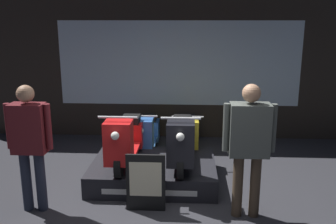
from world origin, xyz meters
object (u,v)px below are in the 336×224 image
at_px(scooter_display_left, 125,140).
at_px(person_right_browsing, 249,139).
at_px(scooter_backrow_1, 187,135).
at_px(price_sign_board, 146,183).
at_px(scooter_backrow_0, 146,135).
at_px(scooter_display_right, 181,141).
at_px(person_left_browsing, 30,139).

bearing_deg(scooter_display_left, person_right_browsing, -29.23).
height_order(scooter_display_left, scooter_backrow_1, scooter_display_left).
bearing_deg(scooter_backrow_1, price_sign_board, -103.72).
bearing_deg(scooter_backrow_0, price_sign_board, -83.54).
bearing_deg(scooter_display_right, scooter_display_left, 180.00).
bearing_deg(scooter_display_left, scooter_display_right, 0.00).
height_order(scooter_backrow_0, scooter_backrow_1, same).
xyz_separation_m(person_right_browsing, price_sign_board, (-1.28, 0.06, -0.63)).
relative_size(scooter_display_right, price_sign_board, 2.04).
relative_size(scooter_display_left, scooter_backrow_1, 1.00).
height_order(scooter_backrow_0, person_right_browsing, person_right_browsing).
bearing_deg(person_left_browsing, person_right_browsing, -0.00).
relative_size(scooter_backrow_1, price_sign_board, 2.04).
height_order(scooter_backrow_1, person_right_browsing, person_right_browsing).
distance_m(scooter_display_left, price_sign_board, 1.01).
xyz_separation_m(scooter_display_left, scooter_backrow_0, (0.16, 1.27, -0.32)).
bearing_deg(scooter_backrow_1, scooter_backrow_0, 180.00).
xyz_separation_m(scooter_display_left, scooter_backrow_1, (0.93, 1.27, -0.32)).
bearing_deg(price_sign_board, scooter_backrow_1, 76.28).
xyz_separation_m(scooter_backrow_1, price_sign_board, (-0.52, -2.15, 0.04)).
height_order(scooter_backrow_0, person_left_browsing, person_left_browsing).
xyz_separation_m(scooter_display_right, person_right_browsing, (0.84, -0.94, 0.36)).
bearing_deg(scooter_backrow_1, scooter_display_right, -93.90).
xyz_separation_m(scooter_display_left, person_right_browsing, (1.68, -0.94, 0.36)).
bearing_deg(person_right_browsing, scooter_backrow_1, 108.78).
xyz_separation_m(scooter_display_right, person_left_browsing, (-1.89, -0.94, 0.31)).
relative_size(scooter_backrow_0, price_sign_board, 2.04).
distance_m(scooter_display_left, scooter_display_right, 0.84).
xyz_separation_m(scooter_display_right, scooter_backrow_0, (-0.68, 1.27, -0.32)).
relative_size(person_right_browsing, price_sign_board, 2.20).
bearing_deg(price_sign_board, person_left_browsing, -177.70).
xyz_separation_m(scooter_display_left, scooter_display_right, (0.84, 0.00, 0.00)).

